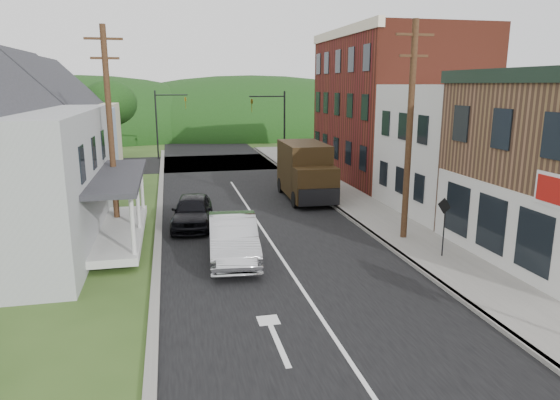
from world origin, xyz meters
TOP-DOWN VIEW (x-y plane):
  - ground at (0.00, 0.00)m, footprint 120.00×120.00m
  - road at (0.00, 10.00)m, footprint 9.00×90.00m
  - cross_road at (0.00, 27.00)m, footprint 60.00×9.00m
  - sidewalk_right at (5.90, 8.00)m, footprint 2.80×55.00m
  - curb_right at (4.55, 8.00)m, footprint 0.20×55.00m
  - curb_left at (-4.65, 8.00)m, footprint 0.30×55.00m
  - storefront_white at (11.30, 7.50)m, footprint 8.00×7.00m
  - storefront_red at (11.30, 17.00)m, footprint 8.00×12.00m
  - house_blue at (-11.00, 17.00)m, footprint 7.14×8.16m
  - house_cream at (-11.50, 26.00)m, footprint 7.14×8.16m
  - utility_pole_right at (5.60, 3.50)m, footprint 1.60×0.26m
  - utility_pole_left at (-6.50, 8.00)m, footprint 1.60×0.26m
  - traffic_signal_right at (4.30, 23.50)m, footprint 2.87×0.20m
  - traffic_signal_left at (-4.30, 30.50)m, footprint 2.87×0.20m
  - tree_left_d at (-9.00, 32.00)m, footprint 4.80×4.80m
  - forested_ridge at (0.00, 55.00)m, footprint 90.00×30.00m
  - silver_sedan at (-1.80, 2.65)m, footprint 2.12×5.15m
  - dark_sedan at (-3.09, 7.54)m, footprint 2.29×4.57m
  - delivery_van at (3.60, 12.00)m, footprint 2.52×5.81m
  - warning_sign at (5.92, 0.95)m, footprint 0.20×0.60m

SIDE VIEW (x-z plane):
  - ground at x=0.00m, z-range 0.00..0.00m
  - road at x=0.00m, z-range -0.01..0.01m
  - cross_road at x=0.00m, z-range -0.01..0.01m
  - forested_ridge at x=0.00m, z-range -8.00..8.00m
  - curb_left at x=-4.65m, z-range 0.00..0.12m
  - sidewalk_right at x=5.90m, z-range 0.00..0.15m
  - curb_right at x=4.55m, z-range 0.00..0.15m
  - dark_sedan at x=-3.09m, z-range 0.00..1.50m
  - silver_sedan at x=-1.80m, z-range 0.00..1.66m
  - warning_sign at x=5.92m, z-range 0.46..2.73m
  - delivery_van at x=3.60m, z-range 0.02..3.23m
  - storefront_white at x=11.30m, z-range 0.00..6.50m
  - house_blue at x=-11.00m, z-range 0.05..7.33m
  - house_cream at x=-11.50m, z-range 0.05..7.33m
  - traffic_signal_right at x=4.30m, z-range 0.76..6.76m
  - traffic_signal_left at x=-4.30m, z-range 0.76..6.76m
  - utility_pole_right at x=5.60m, z-range 0.16..9.16m
  - utility_pole_left at x=-6.50m, z-range 0.16..9.16m
  - tree_left_d at x=-9.00m, z-range 1.41..8.35m
  - storefront_red at x=11.30m, z-range 0.00..10.00m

